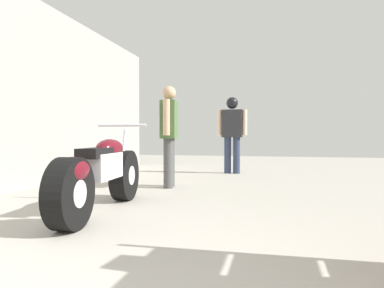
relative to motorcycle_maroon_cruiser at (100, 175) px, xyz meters
name	(u,v)px	position (x,y,z in m)	size (l,w,h in m)	color
ground_plane	(205,194)	(0.84, 1.44, -0.41)	(19.16, 19.16, 0.00)	#A8A399
garage_partition_left	(31,92)	(-1.96, 1.44, 1.10)	(0.08, 8.78, 3.01)	#A3A099
motorcycle_maroon_cruiser	(100,175)	(0.00, 0.00, 0.00)	(0.61, 2.07, 0.96)	black
mechanic_in_blue	(169,130)	(0.15, 1.97, 0.50)	(0.29, 0.65, 1.60)	#4C4C4C
mechanic_with_helmet	(232,128)	(0.87, 4.30, 0.59)	(0.65, 0.26, 1.66)	#2D3851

